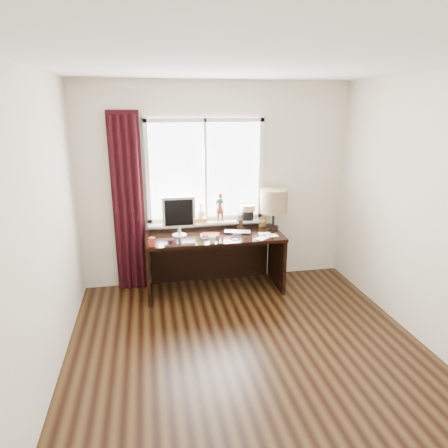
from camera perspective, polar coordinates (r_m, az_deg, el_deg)
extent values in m
cube|color=#3B2511|center=(3.90, 4.49, -19.57)|extent=(3.50, 4.00, 0.00)
cube|color=white|center=(3.16, 5.63, 21.96)|extent=(3.50, 4.00, 0.00)
cube|color=beige|center=(5.20, -1.04, 5.53)|extent=(3.50, 0.00, 2.60)
cube|color=beige|center=(1.68, 25.37, -21.81)|extent=(3.50, 0.00, 2.60)
cube|color=beige|center=(3.30, -25.69, -2.74)|extent=(0.00, 4.00, 2.60)
cube|color=beige|center=(4.13, 29.03, 0.47)|extent=(0.00, 4.00, 2.60)
imported|color=silver|center=(5.04, 1.96, -1.15)|extent=(0.37, 0.29, 0.03)
imported|color=white|center=(4.66, -1.68, -2.17)|extent=(0.13, 0.13, 0.10)
cylinder|color=#A5281C|center=(4.63, -10.21, -2.54)|extent=(0.08, 0.08, 0.10)
cube|color=white|center=(5.13, -2.69, 7.63)|extent=(1.40, 0.02, 1.30)
cube|color=silver|center=(5.24, -2.56, 0.82)|extent=(1.50, 0.05, 0.05)
cube|color=silver|center=(5.04, -2.75, 14.62)|extent=(1.50, 0.05, 0.05)
cube|color=silver|center=(5.05, -10.88, 7.21)|extent=(0.05, 0.05, 1.40)
cube|color=silver|center=(5.25, 5.27, 7.80)|extent=(0.05, 0.05, 1.40)
cube|color=silver|center=(5.10, -2.65, 7.59)|extent=(0.03, 0.05, 1.30)
cube|color=silver|center=(5.20, -2.47, 0.25)|extent=(1.52, 0.18, 0.03)
cylinder|color=#4C0C14|center=(5.09, -7.53, 1.29)|extent=(0.13, 0.13, 0.23)
cube|color=gold|center=(5.16, -3.40, 0.62)|extent=(0.15, 0.12, 0.06)
sphere|color=beige|center=(5.13, -3.42, 1.63)|extent=(0.13, 0.13, 0.13)
sphere|color=beige|center=(5.11, -3.44, 2.72)|extent=(0.07, 0.07, 0.07)
imported|color=brown|center=(5.15, -0.58, 2.45)|extent=(0.16, 0.13, 0.38)
cylinder|color=#1E4C51|center=(5.12, -0.56, 3.31)|extent=(0.11, 0.11, 0.05)
cylinder|color=black|center=(5.27, 3.37, 1.30)|extent=(0.16, 0.16, 0.12)
cylinder|color=#8C6B4C|center=(5.24, 3.38, 2.36)|extent=(0.20, 0.20, 0.08)
cube|color=black|center=(5.09, -13.52, 2.81)|extent=(0.38, 0.05, 2.25)
cylinder|color=black|center=(5.07, -15.09, 2.35)|extent=(0.06, 0.06, 2.20)
cylinder|color=black|center=(5.06, -14.08, 2.41)|extent=(0.06, 0.06, 2.20)
cylinder|color=black|center=(5.06, -13.06, 2.47)|extent=(0.06, 0.06, 2.20)
cylinder|color=black|center=(5.06, -12.04, 2.52)|extent=(0.06, 0.06, 2.20)
cube|color=black|center=(4.97, -1.40, -1.78)|extent=(1.70, 0.70, 0.04)
cube|color=black|center=(5.05, -10.76, -6.36)|extent=(0.04, 0.64, 0.71)
cube|color=black|center=(5.30, 7.55, -5.07)|extent=(0.04, 0.64, 0.71)
cube|color=black|center=(5.41, -1.97, -4.44)|extent=(1.60, 0.03, 0.71)
cylinder|color=beige|center=(4.96, -6.37, -1.59)|extent=(0.18, 0.18, 0.01)
cylinder|color=beige|center=(4.95, -6.39, -0.95)|extent=(0.04, 0.04, 0.10)
cube|color=beige|center=(4.88, -6.48, 1.68)|extent=(0.40, 0.04, 0.38)
cube|color=black|center=(4.86, -6.45, 1.61)|extent=(0.34, 0.01, 0.32)
cube|color=beige|center=(4.91, -2.05, -1.70)|extent=(0.22, 0.16, 0.02)
cube|color=maroon|center=(4.89, -1.92, -1.55)|extent=(0.23, 0.18, 0.01)
cylinder|color=black|center=(5.23, 2.30, 0.07)|extent=(0.09, 0.09, 0.12)
cylinder|color=black|center=(5.23, 2.12, 0.62)|extent=(0.01, 0.01, 0.22)
cylinder|color=black|center=(5.22, 2.46, 0.42)|extent=(0.01, 0.01, 0.19)
cylinder|color=black|center=(5.23, 2.27, 0.80)|extent=(0.01, 0.01, 0.25)
cylinder|color=black|center=(5.24, 2.47, 0.38)|extent=(0.01, 0.01, 0.17)
cube|color=gold|center=(5.30, 5.51, 0.29)|extent=(0.10, 0.03, 0.13)
cube|color=#996633|center=(5.29, 5.55, 0.25)|extent=(0.08, 0.01, 0.10)
cylinder|color=black|center=(5.26, 7.00, -0.47)|extent=(0.14, 0.14, 0.03)
cylinder|color=black|center=(5.22, 7.05, 0.84)|extent=(0.03, 0.03, 0.22)
cylinder|color=tan|center=(5.17, 7.14, 3.29)|extent=(0.35, 0.35, 0.30)
cube|color=white|center=(5.03, 5.80, -1.39)|extent=(0.16, 0.12, 0.00)
cube|color=white|center=(4.97, 6.81, -1.64)|extent=(0.15, 0.12, 0.00)
cube|color=white|center=(4.86, 5.39, -2.03)|extent=(0.19, 0.18, 0.00)
torus|color=black|center=(4.83, 1.60, -2.07)|extent=(0.15, 0.15, 0.01)
torus|color=black|center=(5.18, 3.64, -0.76)|extent=(0.11, 0.11, 0.01)
torus|color=black|center=(5.10, 2.31, -1.05)|extent=(0.11, 0.11, 0.01)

